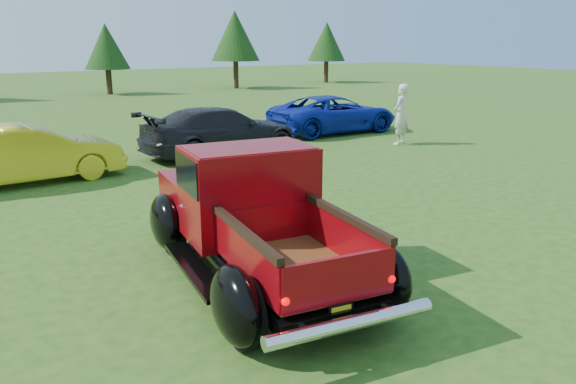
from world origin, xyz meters
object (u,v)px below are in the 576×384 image
(show_car_grey, at_px, (221,131))
(show_car_blue, at_px, (334,114))
(tree_east, at_px, (235,36))
(show_car_yellow, at_px, (30,154))
(spectator, at_px, (401,114))
(tree_mid_right, at_px, (106,47))
(tree_far_east, at_px, (327,42))
(pickup_truck, at_px, (249,213))

(show_car_grey, xyz_separation_m, show_car_blue, (5.47, 1.38, -0.03))
(tree_east, xyz_separation_m, show_car_yellow, (-17.71, -21.63, -2.95))
(spectator, bearing_deg, tree_east, -130.83)
(show_car_grey, bearing_deg, spectator, -109.77)
(tree_mid_right, bearing_deg, show_car_blue, -83.76)
(tree_east, height_order, tree_far_east, tree_east)
(show_car_grey, bearing_deg, show_car_blue, -78.04)
(tree_mid_right, distance_m, show_car_yellow, 23.89)
(tree_mid_right, xyz_separation_m, show_car_blue, (2.21, -20.24, -2.28))
(tree_mid_right, distance_m, pickup_truck, 30.70)
(tree_far_east, relative_size, show_car_grey, 0.97)
(spectator, bearing_deg, show_car_yellow, -31.55)
(show_car_yellow, bearing_deg, spectator, -99.30)
(tree_east, height_order, pickup_truck, tree_east)
(tree_far_east, xyz_separation_m, pickup_truck, (-25.06, -30.30, -2.35))
(tree_far_east, bearing_deg, show_car_grey, -133.86)
(pickup_truck, relative_size, show_car_grey, 1.08)
(tree_mid_right, bearing_deg, show_car_yellow, -111.49)
(show_car_yellow, relative_size, spectator, 2.15)
(show_car_yellow, bearing_deg, show_car_grey, -87.36)
(show_car_grey, height_order, show_car_blue, show_car_grey)
(tree_east, xyz_separation_m, pickup_truck, (-16.06, -29.30, -2.76))
(tree_east, height_order, show_car_yellow, tree_east)
(tree_mid_right, distance_m, tree_east, 9.04)
(show_car_grey, relative_size, spectator, 2.48)
(show_car_grey, bearing_deg, pickup_truck, 152.80)
(tree_far_east, height_order, spectator, tree_far_east)
(show_car_yellow, bearing_deg, tree_mid_right, -24.16)
(pickup_truck, xyz_separation_m, show_car_grey, (3.81, 8.18, -0.18))
(pickup_truck, relative_size, show_car_yellow, 1.25)
(tree_far_east, bearing_deg, tree_east, -173.66)
(show_car_blue, relative_size, spectator, 2.49)
(pickup_truck, relative_size, show_car_blue, 1.08)
(tree_east, height_order, show_car_grey, tree_east)
(tree_east, xyz_separation_m, show_car_grey, (-12.25, -21.12, -2.94))
(show_car_yellow, distance_m, spectator, 11.25)
(tree_east, height_order, show_car_blue, tree_east)
(spectator, bearing_deg, tree_mid_right, -108.92)
(tree_east, xyz_separation_m, spectator, (-6.54, -22.93, -2.66))
(tree_mid_right, height_order, tree_far_east, tree_far_east)
(tree_far_east, distance_m, show_car_blue, 26.19)
(tree_mid_right, relative_size, show_car_blue, 0.89)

